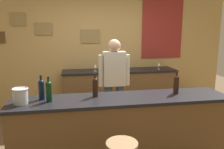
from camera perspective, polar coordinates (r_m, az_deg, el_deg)
name	(u,v)px	position (r m, az deg, el deg)	size (l,w,h in m)	color
ground_plane	(116,147)	(3.62, 0.99, -17.96)	(10.00, 10.00, 0.00)	brown
back_wall	(101,45)	(5.18, -2.90, 7.40)	(6.00, 0.09, 2.80)	tan
bar_counter	(122,131)	(3.06, 2.48, -14.05)	(2.80, 0.60, 0.92)	brown
side_counter	(120,90)	(5.03, 1.94, -3.87)	(2.49, 0.56, 0.90)	brown
bartender	(114,81)	(3.74, 0.55, -1.58)	(0.52, 0.21, 1.62)	#384766
wine_bottle_a	(41,89)	(2.91, -17.44, -3.46)	(0.07, 0.07, 0.31)	black
wine_bottle_b	(49,91)	(2.80, -15.70, -3.94)	(0.07, 0.07, 0.31)	black
wine_bottle_c	(95,86)	(2.90, -4.26, -3.01)	(0.07, 0.07, 0.31)	black
wine_bottle_d	(176,84)	(3.16, 15.96, -2.24)	(0.07, 0.07, 0.31)	black
ice_bucket	(21,96)	(2.84, -22.16, -4.98)	(0.19, 0.19, 0.19)	#B7BABF
wine_glass_a	(95,66)	(4.77, -4.26, 2.13)	(0.07, 0.07, 0.16)	silver
wine_glass_b	(116,65)	(4.91, 0.96, 2.42)	(0.07, 0.07, 0.16)	silver
wine_glass_c	(159,64)	(5.11, 11.81, 2.54)	(0.07, 0.07, 0.16)	silver
coffee_mug	(109,68)	(4.92, -0.81, 1.71)	(0.12, 0.08, 0.09)	silver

